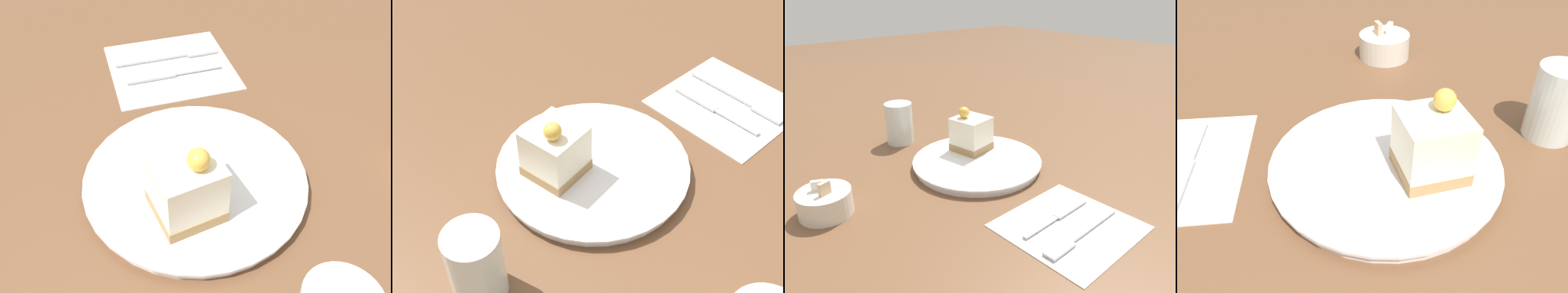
# 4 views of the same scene
# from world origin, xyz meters

# --- Properties ---
(ground_plane) EXTENTS (4.00, 4.00, 0.00)m
(ground_plane) POSITION_xyz_m (0.00, 0.00, 0.00)
(ground_plane) COLOR brown
(plate) EXTENTS (0.27, 0.27, 0.02)m
(plate) POSITION_xyz_m (-0.00, -0.02, 0.01)
(plate) COLOR white
(plate) RESTS_ON ground_plane
(cake_slice) EXTENTS (0.09, 0.08, 0.10)m
(cake_slice) POSITION_xyz_m (0.05, -0.04, 0.06)
(cake_slice) COLOR #AD8451
(cake_slice) RESTS_ON plate
(knife) EXTENTS (0.02, 0.16, 0.00)m
(knife) POSITION_xyz_m (-0.24, -0.01, 0.01)
(knife) COLOR #B2B2B7
(knife) RESTS_ON napkin
(sugar_bowl) EXTENTS (0.09, 0.09, 0.07)m
(sugar_bowl) POSITION_xyz_m (0.03, 0.29, 0.02)
(sugar_bowl) COLOR silver
(sugar_bowl) RESTS_ON ground_plane
(drinking_glass) EXTENTS (0.06, 0.06, 0.10)m
(drinking_glass) POSITION_xyz_m (0.23, 0.04, 0.05)
(drinking_glass) COLOR silver
(drinking_glass) RESTS_ON ground_plane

